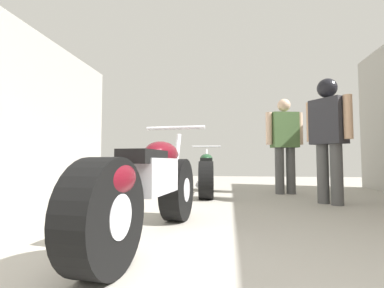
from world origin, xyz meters
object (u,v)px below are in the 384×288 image
(motorcycle_maroon_cruiser, at_px, (150,188))
(mechanic_in_blue, at_px, (285,140))
(mechanic_with_helmet, at_px, (328,128))
(motorcycle_black_naked, at_px, (206,174))

(motorcycle_maroon_cruiser, xyz_separation_m, mechanic_in_blue, (1.59, 3.24, 0.59))
(mechanic_in_blue, relative_size, mechanic_with_helmet, 0.99)
(motorcycle_black_naked, bearing_deg, motorcycle_maroon_cruiser, -93.40)
(mechanic_in_blue, xyz_separation_m, mechanic_with_helmet, (0.37, -1.18, 0.07))
(motorcycle_black_naked, relative_size, mechanic_with_helmet, 1.11)
(motorcycle_black_naked, height_order, mechanic_with_helmet, mechanic_with_helmet)
(motorcycle_maroon_cruiser, distance_m, mechanic_in_blue, 3.66)
(motorcycle_maroon_cruiser, distance_m, mechanic_with_helmet, 2.92)
(mechanic_in_blue, bearing_deg, motorcycle_black_naked, -168.54)
(mechanic_in_blue, bearing_deg, mechanic_with_helmet, -72.64)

